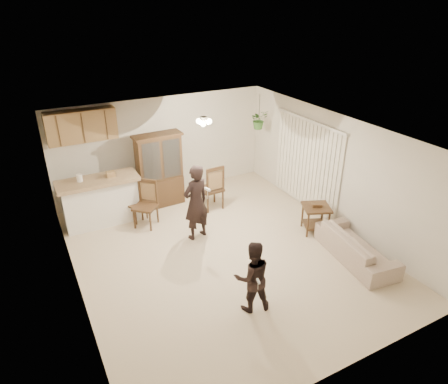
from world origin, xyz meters
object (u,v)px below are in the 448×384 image
china_hutch (160,171)px  child (252,275)px  side_table (315,218)px  chair_bar (136,209)px  sofa (357,242)px  chair_hutch_right (211,196)px  chair_hutch_left (146,214)px  adult (196,199)px

china_hutch → child: bearing=-91.5°
child → side_table: size_ratio=1.83×
side_table → chair_bar: bearing=144.7°
sofa → chair_hutch_right: chair_hutch_right is taller
sofa → side_table: size_ratio=2.54×
sofa → chair_bar: (-3.36, 3.52, -0.10)m
sofa → child: size_ratio=1.39×
chair_bar → sofa: bearing=-72.4°
child → chair_hutch_left: (-0.70, 3.38, -0.38)m
sofa → chair_hutch_left: (-3.24, 3.15, -0.07)m
adult → chair_hutch_left: bearing=-64.1°
side_table → chair_hutch_left: bearing=148.2°
sofa → chair_bar: chair_bar is taller
sofa → chair_hutch_left: bearing=54.0°
chair_bar → chair_hutch_left: size_ratio=0.88×
adult → chair_hutch_right: adult is taller
china_hutch → chair_hutch_left: (-0.66, -0.82, -0.60)m
adult → chair_bar: size_ratio=1.94×
adult → side_table: size_ratio=2.44×
sofa → adult: (-2.43, 2.18, 0.53)m
china_hutch → chair_hutch_left: 1.21m
sofa → side_table: sofa is taller
side_table → child: bearing=-150.4°
sofa → china_hutch: 4.76m
child → chair_hutch_left: 3.47m
child → chair_hutch_right: (0.96, 3.46, -0.36)m
adult → side_table: 2.64m
china_hutch → chair_hutch_left: bearing=-131.0°
adult → chair_hutch_right: bearing=-143.3°
sofa → chair_hutch_right: bearing=34.1°
adult → child: bearing=73.5°
sofa → adult: bearing=56.2°
chair_bar → chair_hutch_left: chair_hutch_left is taller
chair_bar → chair_hutch_left: 0.39m
chair_hutch_left → chair_hutch_right: (1.67, 0.08, 0.02)m
sofa → china_hutch: size_ratio=1.03×
side_table → chair_hutch_right: size_ratio=0.65×
chair_bar → child: bearing=-103.7°
chair_bar → chair_hutch_right: bearing=-35.4°
chair_hutch_left → side_table: bearing=11.7°
china_hutch → side_table: bearing=-49.9°
adult → chair_hutch_left: 1.40m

